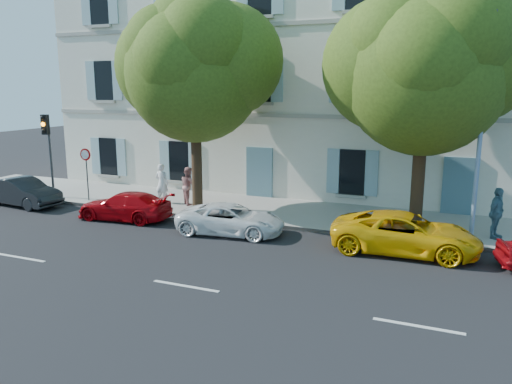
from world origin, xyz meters
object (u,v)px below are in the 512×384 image
at_px(car_white_coupe, 231,219).
at_px(tree_right, 425,74).
at_px(street_lamp, 482,118).
at_px(pedestrian_b, 189,186).
at_px(car_yellow_supercar, 405,233).
at_px(pedestrian_c, 496,213).
at_px(traffic_light, 47,138).
at_px(car_dark_sedan, 23,192).
at_px(road_sign, 86,163).
at_px(car_red_coupe, 125,206).
at_px(pedestrian_a, 162,183).
at_px(tree_left, 194,74).

distance_m(car_white_coupe, tree_right, 8.45).
xyz_separation_m(street_lamp, pedestrian_b, (-11.58, 1.41, -3.32)).
distance_m(tree_right, pedestrian_b, 10.80).
distance_m(car_yellow_supercar, pedestrian_c, 3.60).
bearing_deg(traffic_light, pedestrian_b, 10.82).
height_order(tree_right, pedestrian_c, tree_right).
bearing_deg(tree_right, street_lamp, -25.39).
height_order(car_dark_sedan, car_white_coupe, car_dark_sedan).
bearing_deg(road_sign, pedestrian_b, 13.30).
bearing_deg(car_yellow_supercar, car_red_coupe, 88.69).
relative_size(car_red_coupe, pedestrian_b, 2.32).
relative_size(road_sign, pedestrian_a, 1.35).
distance_m(tree_left, pedestrian_c, 12.57).
height_order(car_dark_sedan, pedestrian_c, pedestrian_c).
bearing_deg(pedestrian_a, road_sign, 15.24).
bearing_deg(pedestrian_c, traffic_light, 117.05).
height_order(road_sign, pedestrian_b, road_sign).
distance_m(car_dark_sedan, car_white_coupe, 10.54).
distance_m(road_sign, pedestrian_a, 3.64).
relative_size(car_red_coupe, road_sign, 1.62).
xyz_separation_m(car_yellow_supercar, pedestrian_b, (-9.60, 2.74, 0.34)).
height_order(car_white_coupe, pedestrian_a, pedestrian_a).
distance_m(car_red_coupe, traffic_light, 6.07).
distance_m(tree_left, pedestrian_a, 5.16).
distance_m(car_red_coupe, street_lamp, 13.52).
xyz_separation_m(car_red_coupe, tree_right, (11.04, 2.31, 5.14)).
bearing_deg(car_white_coupe, tree_left, 41.28).
bearing_deg(street_lamp, pedestrian_c, 52.11).
xyz_separation_m(car_dark_sedan, street_lamp, (18.64, 1.19, 3.68)).
bearing_deg(tree_left, car_dark_sedan, -164.63).
bearing_deg(street_lamp, car_yellow_supercar, -145.99).
xyz_separation_m(car_dark_sedan, car_yellow_supercar, (16.66, -0.14, 0.02)).
xyz_separation_m(road_sign, pedestrian_c, (17.01, 0.67, -0.84)).
xyz_separation_m(tree_left, tree_right, (9.01, -0.05, -0.10)).
bearing_deg(road_sign, street_lamp, -1.06).
bearing_deg(car_white_coupe, road_sign, 70.46).
bearing_deg(car_dark_sedan, car_white_coupe, -85.97).
bearing_deg(tree_right, road_sign, -177.66).
bearing_deg(pedestrian_a, tree_left, 172.49).
bearing_deg(road_sign, traffic_light, -175.09).
height_order(car_yellow_supercar, tree_right, tree_right).
relative_size(tree_right, pedestrian_a, 4.86).
xyz_separation_m(tree_left, pedestrian_a, (-1.96, 0.27, -4.76)).
xyz_separation_m(car_dark_sedan, pedestrian_b, (7.06, 2.60, 0.36)).
relative_size(traffic_light, pedestrian_a, 2.19).
height_order(car_yellow_supercar, street_lamp, street_lamp).
relative_size(car_red_coupe, car_white_coupe, 0.99).
bearing_deg(street_lamp, tree_left, 175.05).
bearing_deg(traffic_light, car_dark_sedan, -105.56).
bearing_deg(car_white_coupe, car_dark_sedan, 81.32).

